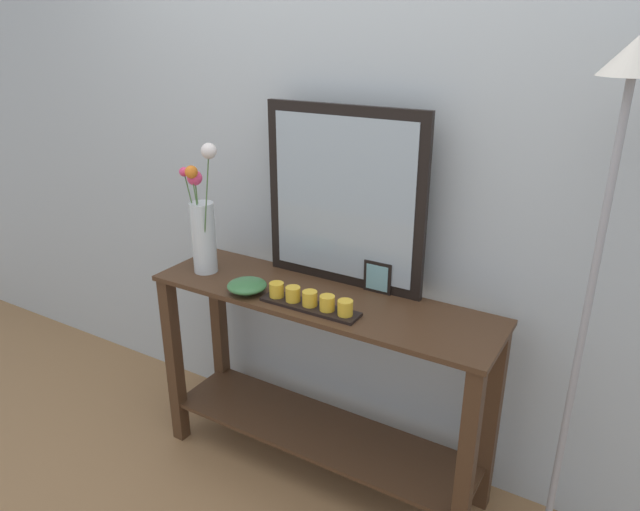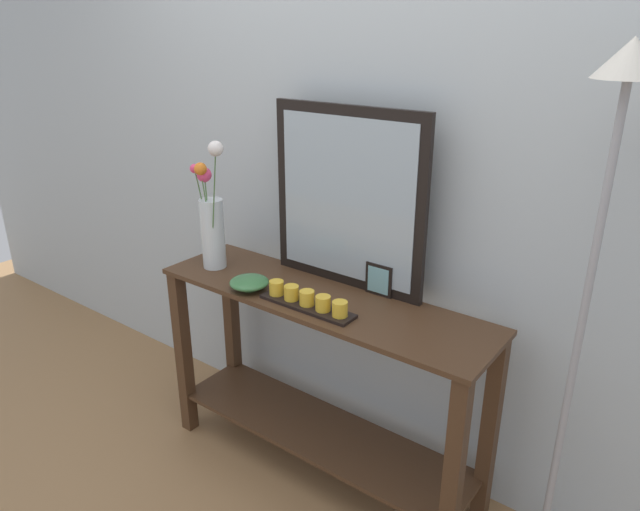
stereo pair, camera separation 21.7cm
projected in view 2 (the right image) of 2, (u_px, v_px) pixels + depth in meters
ground_plane at (320, 469)px, 2.54m from camera, size 7.00×6.00×0.02m
wall_back at (368, 148)px, 2.27m from camera, size 6.40×0.08×2.70m
console_table at (320, 370)px, 2.36m from camera, size 1.40×0.39×0.83m
mirror_leaning at (347, 199)px, 2.22m from camera, size 0.68×0.03×0.71m
tall_vase_left at (212, 222)px, 2.43m from camera, size 0.21×0.13×0.56m
candle_tray at (307, 301)px, 2.14m from camera, size 0.39×0.09×0.07m
picture_frame_small at (379, 280)px, 2.22m from camera, size 0.11×0.01×0.13m
decorative_bowl at (249, 282)px, 2.28m from camera, size 0.16×0.16×0.05m
floor_lamp at (594, 257)px, 1.61m from camera, size 0.24×0.24×1.78m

